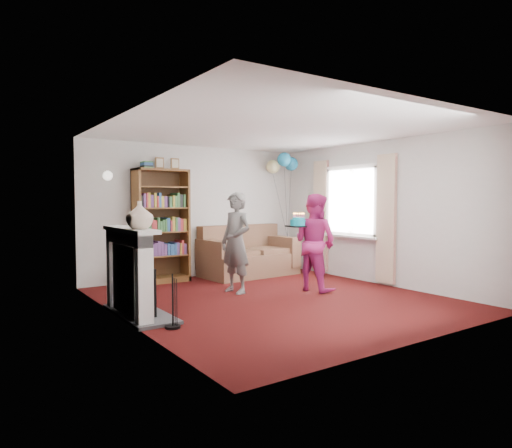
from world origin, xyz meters
TOP-DOWN VIEW (x-y plane):
  - ground at (0.00, 0.00)m, footprint 5.00×5.00m
  - wall_back at (0.00, 2.51)m, footprint 4.50×0.02m
  - wall_left at (-2.26, 0.00)m, footprint 0.02×5.00m
  - wall_right at (2.26, 0.00)m, footprint 0.02×5.00m
  - ceiling at (0.00, 0.00)m, footprint 4.50×5.00m
  - fireplace at (-2.09, 0.19)m, footprint 0.55×1.80m
  - window_bay at (2.21, 0.60)m, footprint 0.14×2.02m
  - wall_sconce at (-1.75, 2.36)m, footprint 0.16×0.23m
  - bookcase at (-0.85, 2.30)m, footprint 0.96×0.42m
  - sofa at (0.86, 2.07)m, footprint 1.84×0.97m
  - wicker_basket at (-1.43, 1.75)m, footprint 0.40×0.40m
  - person_striped at (-0.23, 0.73)m, footprint 0.49×0.65m
  - person_magenta at (0.93, 0.17)m, footprint 0.72×0.86m
  - birthday_cake at (0.66, 0.26)m, footprint 0.33×0.33m
  - balloons at (1.72, 2.05)m, footprint 0.61×0.66m
  - mantel_vase at (-2.12, -0.15)m, footprint 0.42×0.42m

SIDE VIEW (x-z plane):
  - ground at x=0.00m, z-range 0.00..0.00m
  - wicker_basket at x=-1.43m, z-range -0.02..0.35m
  - sofa at x=0.86m, z-range -0.13..0.85m
  - fireplace at x=-2.09m, z-range -0.05..1.07m
  - person_magenta at x=0.93m, z-range 0.00..1.57m
  - person_striped at x=-0.23m, z-range 0.00..1.60m
  - bookcase at x=-0.85m, z-range -0.13..2.10m
  - birthday_cake at x=0.66m, z-range 1.00..1.22m
  - window_bay at x=2.21m, z-range 0.10..2.30m
  - wall_back at x=0.00m, z-range 0.00..2.50m
  - wall_left at x=-2.26m, z-range 0.00..2.50m
  - wall_right at x=2.26m, z-range 0.00..2.50m
  - mantel_vase at x=-2.12m, z-range 1.12..1.46m
  - wall_sconce at x=-1.75m, z-range 1.80..1.96m
  - balloons at x=1.72m, z-range 1.35..3.09m
  - ceiling at x=0.00m, z-range 2.50..2.51m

